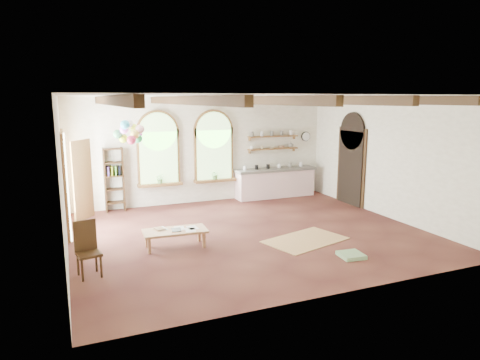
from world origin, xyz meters
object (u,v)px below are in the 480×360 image
kitchen_counter (275,182)px  side_chair (89,260)px  balloon_cluster (131,132)px  coffee_table (175,232)px

kitchen_counter → side_chair: bearing=-143.6°
kitchen_counter → side_chair: size_ratio=2.67×
kitchen_counter → side_chair: (-5.95, -4.39, -0.19)m
balloon_cluster → coffee_table: bearing=-75.0°
coffee_table → side_chair: side_chair is taller
kitchen_counter → balloon_cluster: bearing=-162.8°
side_chair → balloon_cluster: 3.79m
coffee_table → balloon_cluster: 2.91m
coffee_table → side_chair: 2.01m
side_chair → balloon_cluster: size_ratio=0.88×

